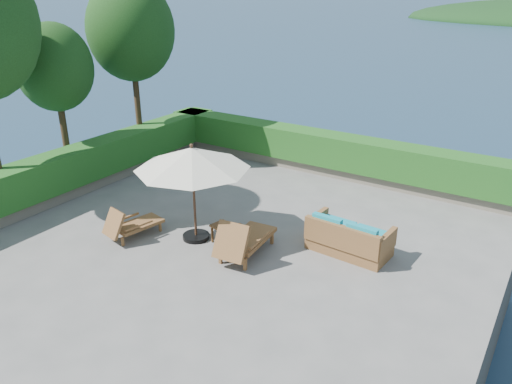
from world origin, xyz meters
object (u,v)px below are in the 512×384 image
Objects in this scene: patio_umbrella at (192,159)px; lounge_left at (131,224)px; side_table at (222,228)px; wicker_loveseat at (348,239)px; lounge_right at (244,239)px.

lounge_left is at bearing -149.96° from patio_umbrella.
patio_umbrella is 1.81m from side_table.
side_table is at bearing 15.70° from patio_umbrella.
wicker_loveseat reaches higher than side_table.
side_table is at bearing 155.44° from lounge_right.
side_table is 2.98m from wicker_loveseat.
lounge_right is at bearing -139.70° from wicker_loveseat.
wicker_loveseat is at bearing 31.03° from lounge_right.
patio_umbrella is at bearing -154.71° from wicker_loveseat.
wicker_loveseat is (4.81, 2.15, 0.01)m from lounge_left.
wicker_loveseat is at bearing 22.79° from side_table.
patio_umbrella reaches higher than lounge_right.
lounge_left is at bearing -171.50° from lounge_right.
patio_umbrella is 1.94× the size of lounge_left.
lounge_left is 0.79× the size of wicker_loveseat.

